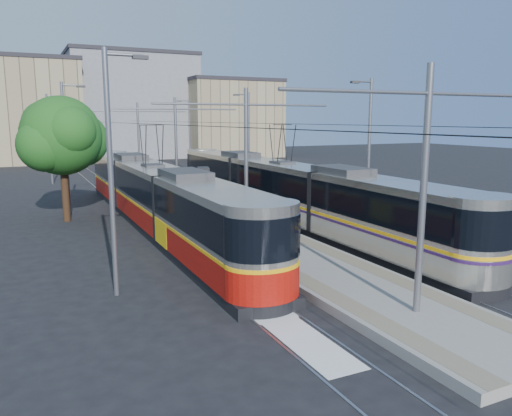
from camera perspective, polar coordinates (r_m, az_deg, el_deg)
ground at (r=18.57m, az=9.25°, el=-8.25°), size 160.00×160.00×0.00m
platform at (r=33.50m, az=-7.48°, el=0.32°), size 4.00×50.00×0.30m
tactile_strip_left at (r=33.07m, az=-9.88°, el=0.40°), size 0.70×50.00×0.01m
tactile_strip_right at (r=33.95m, az=-5.16°, el=0.76°), size 0.70×50.00×0.01m
rails at (r=33.53m, az=-7.48°, el=0.09°), size 8.71×70.00×0.03m
track_arrow at (r=14.39m, az=4.08°, el=-13.70°), size 1.20×5.00×0.01m
tram_left at (r=27.83m, az=-11.60°, el=1.45°), size 2.43×28.82×5.50m
tram_right at (r=29.09m, az=2.98°, el=2.31°), size 2.43×29.87×5.50m
catenary at (r=30.35m, az=-5.99°, el=7.65°), size 9.20×70.00×7.00m
street_lamps at (r=36.88m, az=-9.58°, el=7.47°), size 15.18×38.22×8.00m
shelter at (r=30.97m, az=-6.02°, el=2.38°), size 0.99×1.32×2.60m
tree at (r=30.48m, az=-20.82°, el=7.59°), size 4.89×4.52×7.11m
building_left at (r=74.43m, az=-25.79°, el=9.96°), size 16.32×12.24×13.69m
building_centre at (r=80.09m, az=-14.13°, el=11.23°), size 18.36×14.28×15.47m
building_right at (r=78.45m, az=-2.94°, el=10.20°), size 14.28×10.20×11.79m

